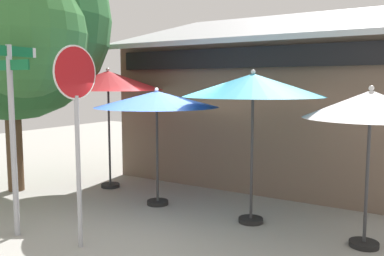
% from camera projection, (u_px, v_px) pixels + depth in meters
% --- Properties ---
extents(ground_plane, '(28.00, 28.00, 0.10)m').
position_uv_depth(ground_plane, '(149.00, 224.00, 7.43)').
color(ground_plane, '#9E9B93').
extents(cafe_building, '(7.53, 4.80, 4.61)m').
position_uv_depth(cafe_building, '(275.00, 109.00, 10.87)').
color(cafe_building, '#705B4C').
rests_on(cafe_building, ground).
extents(street_sign_post, '(0.90, 0.96, 3.10)m').
position_uv_depth(street_sign_post, '(12.00, 120.00, 6.56)').
color(street_sign_post, '#A8AAB2').
rests_on(street_sign_post, ground).
extents(stop_sign, '(0.07, 0.80, 3.05)m').
position_uv_depth(stop_sign, '(76.00, 108.00, 6.04)').
color(stop_sign, '#A8AAB2').
rests_on(stop_sign, ground).
extents(patio_umbrella_crimson_left, '(2.61, 2.61, 2.84)m').
position_uv_depth(patio_umbrella_crimson_left, '(108.00, 81.00, 9.56)').
color(patio_umbrella_crimson_left, black).
rests_on(patio_umbrella_crimson_left, ground).
extents(patio_umbrella_royal_blue_center, '(2.50, 2.50, 2.40)m').
position_uv_depth(patio_umbrella_royal_blue_center, '(157.00, 100.00, 8.21)').
color(patio_umbrella_royal_blue_center, black).
rests_on(patio_umbrella_royal_blue_center, ground).
extents(patio_umbrella_teal_right, '(2.48, 2.48, 2.73)m').
position_uv_depth(patio_umbrella_teal_right, '(253.00, 86.00, 7.10)').
color(patio_umbrella_teal_right, black).
rests_on(patio_umbrella_teal_right, ground).
extents(patio_umbrella_ivory_far_right, '(1.97, 1.97, 2.46)m').
position_uv_depth(patio_umbrella_ivory_far_right, '(371.00, 106.00, 6.04)').
color(patio_umbrella_ivory_far_right, black).
rests_on(patio_umbrella_ivory_far_right, ground).
extents(shade_tree, '(4.80, 4.55, 6.19)m').
position_uv_depth(shade_tree, '(10.00, 21.00, 8.96)').
color(shade_tree, brown).
rests_on(shade_tree, ground).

